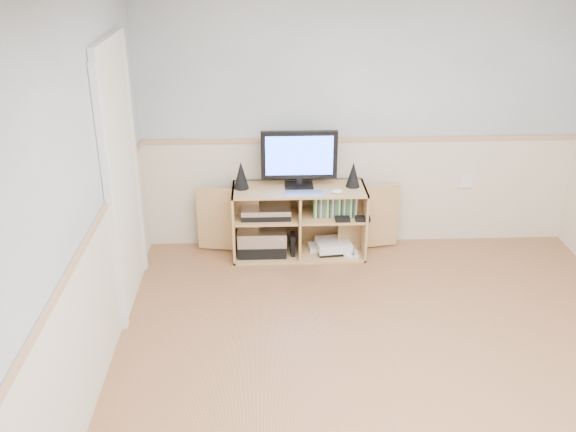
% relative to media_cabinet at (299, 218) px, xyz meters
% --- Properties ---
extents(room, '(4.04, 4.54, 2.54)m').
position_rel_media_cabinet_xyz_m(room, '(0.52, -1.93, 0.88)').
color(room, tan).
rests_on(room, ground).
extents(media_cabinet, '(1.87, 0.45, 0.65)m').
position_rel_media_cabinet_xyz_m(media_cabinet, '(0.00, 0.00, 0.00)').
color(media_cabinet, tan).
rests_on(media_cabinet, floor).
extents(monitor, '(0.68, 0.18, 0.51)m').
position_rel_media_cabinet_xyz_m(monitor, '(-0.00, -0.01, 0.60)').
color(monitor, black).
rests_on(monitor, media_cabinet).
extents(speaker_left, '(0.14, 0.14, 0.25)m').
position_rel_media_cabinet_xyz_m(speaker_left, '(-0.52, -0.03, 0.44)').
color(speaker_left, black).
rests_on(speaker_left, media_cabinet).
extents(speaker_right, '(0.13, 0.13, 0.23)m').
position_rel_media_cabinet_xyz_m(speaker_right, '(0.48, -0.03, 0.43)').
color(speaker_right, black).
rests_on(speaker_right, media_cabinet).
extents(keyboard, '(0.33, 0.13, 0.01)m').
position_rel_media_cabinet_xyz_m(keyboard, '(0.03, -0.19, 0.32)').
color(keyboard, silver).
rests_on(keyboard, media_cabinet).
extents(mouse, '(0.10, 0.07, 0.04)m').
position_rel_media_cabinet_xyz_m(mouse, '(0.33, -0.19, 0.34)').
color(mouse, white).
rests_on(mouse, media_cabinet).
extents(av_components, '(0.52, 0.33, 0.47)m').
position_rel_media_cabinet_xyz_m(av_components, '(-0.32, -0.06, -0.11)').
color(av_components, black).
rests_on(av_components, media_cabinet).
extents(game_consoles, '(0.46, 0.30, 0.11)m').
position_rel_media_cabinet_xyz_m(game_consoles, '(0.31, -0.07, -0.26)').
color(game_consoles, white).
rests_on(game_consoles, media_cabinet).
extents(game_cases, '(0.39, 0.14, 0.19)m').
position_rel_media_cabinet_xyz_m(game_cases, '(0.32, -0.07, 0.15)').
color(game_cases, '#3F8C3F').
rests_on(game_cases, media_cabinet).
extents(wall_outlet, '(0.12, 0.03, 0.12)m').
position_rel_media_cabinet_xyz_m(wall_outlet, '(1.58, 0.18, 0.27)').
color(wall_outlet, white).
rests_on(wall_outlet, wall_back).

